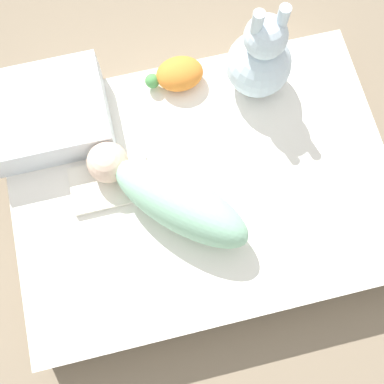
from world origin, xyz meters
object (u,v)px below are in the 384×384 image
swaddled_baby (171,198)px  pillow (46,114)px  bunny_plush (260,59)px  turtle_plush (178,74)px

swaddled_baby → pillow: swaddled_baby is taller
swaddled_baby → bunny_plush: (-0.35, -0.34, 0.04)m
bunny_plush → turtle_plush: 0.26m
pillow → bunny_plush: 0.66m
swaddled_baby → bunny_plush: size_ratio=1.28×
swaddled_baby → turtle_plush: 0.42m
pillow → turtle_plush: pillow is taller
swaddled_baby → pillow: 0.47m
swaddled_baby → pillow: size_ratio=1.20×
swaddled_baby → pillow: (0.31, -0.35, -0.03)m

